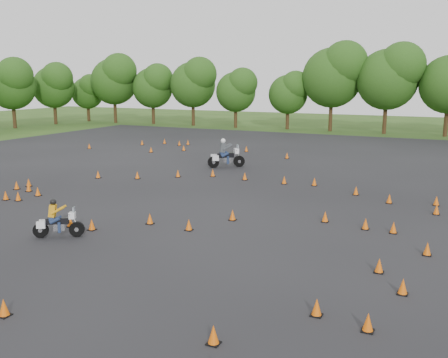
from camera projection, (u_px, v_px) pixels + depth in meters
ground at (184, 223)px, 21.39m from camera, size 140.00×140.00×0.00m
asphalt_pad at (240, 194)px, 26.71m from camera, size 62.00×62.00×0.00m
treeline at (389, 92)px, 50.16m from camera, size 87.05×32.78×11.11m
traffic_cones at (219, 191)px, 26.39m from camera, size 36.35×32.54×0.45m
rider_grey at (226, 153)px, 34.69m from camera, size 2.56×2.24×2.02m
rider_yellow at (58, 219)px, 19.31m from camera, size 1.99×1.52×1.51m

